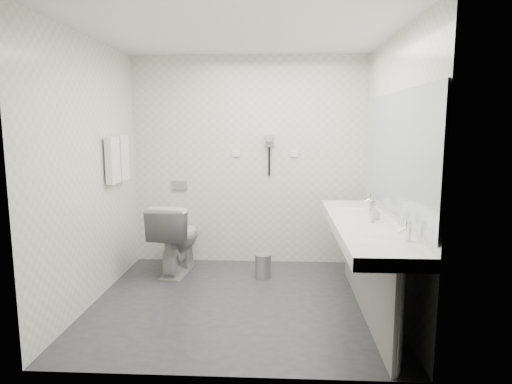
{
  "coord_description": "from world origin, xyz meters",
  "views": [
    {
      "loc": [
        0.37,
        -4.1,
        1.7
      ],
      "look_at": [
        0.15,
        0.15,
        1.05
      ],
      "focal_mm": 31.39,
      "sensor_mm": 36.0,
      "label": 1
    }
  ],
  "objects": [
    {
      "name": "dryer_cord",
      "position": [
        0.25,
        1.26,
        1.25
      ],
      "size": [
        0.02,
        0.02,
        0.35
      ],
      "primitive_type": "cylinder",
      "color": "black",
      "rests_on": "dryer_cradle"
    },
    {
      "name": "soap_bottle_c",
      "position": [
        1.18,
        -0.25,
        0.91
      ],
      "size": [
        0.06,
        0.06,
        0.13
      ],
      "primitive_type": "imported",
      "rotation": [
        0.0,
        0.0,
        0.18
      ],
      "color": "silver",
      "rests_on": "vanity_counter"
    },
    {
      "name": "wall_front",
      "position": [
        0.0,
        -1.3,
        1.25
      ],
      "size": [
        2.8,
        0.0,
        2.8
      ],
      "primitive_type": "plane",
      "rotation": [
        -1.57,
        0.0,
        0.0
      ],
      "color": "silver",
      "rests_on": "floor"
    },
    {
      "name": "towel_rail",
      "position": [
        -1.35,
        0.55,
        1.55
      ],
      "size": [
        0.02,
        0.62,
        0.02
      ],
      "primitive_type": "cylinder",
      "rotation": [
        1.57,
        0.0,
        0.0
      ],
      "color": "silver",
      "rests_on": "wall_left"
    },
    {
      "name": "ceiling",
      "position": [
        0.0,
        0.0,
        2.5
      ],
      "size": [
        2.8,
        2.8,
        0.0
      ],
      "primitive_type": "plane",
      "rotation": [
        3.14,
        0.0,
        0.0
      ],
      "color": "white",
      "rests_on": "wall_back"
    },
    {
      "name": "vanity_post_far",
      "position": [
        1.18,
        0.84,
        0.38
      ],
      "size": [
        0.06,
        0.06,
        0.75
      ],
      "primitive_type": "cylinder",
      "color": "silver",
      "rests_on": "floor"
    },
    {
      "name": "switch_plate_b",
      "position": [
        0.55,
        1.29,
        1.35
      ],
      "size": [
        0.09,
        0.02,
        0.09
      ],
      "primitive_type": "cube",
      "color": "white",
      "rests_on": "wall_back"
    },
    {
      "name": "faucet_near",
      "position": [
        1.32,
        -0.85,
        0.92
      ],
      "size": [
        0.04,
        0.04,
        0.15
      ],
      "primitive_type": "cylinder",
      "color": "silver",
      "rests_on": "vanity_counter"
    },
    {
      "name": "wall_right",
      "position": [
        1.4,
        0.0,
        1.25
      ],
      "size": [
        0.0,
        2.6,
        2.6
      ],
      "primitive_type": "plane",
      "rotation": [
        1.57,
        0.0,
        -1.57
      ],
      "color": "silver",
      "rests_on": "floor"
    },
    {
      "name": "mirror",
      "position": [
        1.39,
        -0.2,
        1.45
      ],
      "size": [
        0.02,
        2.2,
        1.05
      ],
      "primitive_type": "cube",
      "color": "#B2BCC6",
      "rests_on": "wall_right"
    },
    {
      "name": "switch_plate_a",
      "position": [
        -0.15,
        1.29,
        1.35
      ],
      "size": [
        0.09,
        0.02,
        0.09
      ],
      "primitive_type": "cube",
      "color": "white",
      "rests_on": "wall_back"
    },
    {
      "name": "glass_right",
      "position": [
        1.28,
        0.19,
        0.9
      ],
      "size": [
        0.07,
        0.07,
        0.11
      ],
      "primitive_type": "cylinder",
      "rotation": [
        0.0,
        0.0,
        -0.27
      ],
      "color": "silver",
      "rests_on": "vanity_counter"
    },
    {
      "name": "toilet",
      "position": [
        -0.8,
        0.84,
        0.41
      ],
      "size": [
        0.53,
        0.84,
        0.81
      ],
      "primitive_type": "imported",
      "rotation": [
        0.0,
        0.0,
        3.04
      ],
      "color": "white",
      "rests_on": "floor"
    },
    {
      "name": "vanity_counter",
      "position": [
        1.12,
        -0.2,
        0.8
      ],
      "size": [
        0.55,
        2.2,
        0.1
      ],
      "primitive_type": "cube",
      "color": "white",
      "rests_on": "floor"
    },
    {
      "name": "wall_back",
      "position": [
        0.0,
        1.3,
        1.25
      ],
      "size": [
        2.8,
        0.0,
        2.8
      ],
      "primitive_type": "plane",
      "rotation": [
        1.57,
        0.0,
        0.0
      ],
      "color": "silver",
      "rests_on": "floor"
    },
    {
      "name": "towel_near",
      "position": [
        -1.34,
        0.41,
        1.33
      ],
      "size": [
        0.07,
        0.24,
        0.48
      ],
      "primitive_type": "cube",
      "color": "white",
      "rests_on": "towel_rail"
    },
    {
      "name": "faucet_far",
      "position": [
        1.32,
        0.45,
        0.92
      ],
      "size": [
        0.04,
        0.04,
        0.15
      ],
      "primitive_type": "cylinder",
      "color": "silver",
      "rests_on": "vanity_counter"
    },
    {
      "name": "soap_bottle_a",
      "position": [
        1.23,
        -0.13,
        0.91
      ],
      "size": [
        0.07,
        0.07,
        0.12
      ],
      "primitive_type": "imported",
      "rotation": [
        0.0,
        0.0,
        0.54
      ],
      "color": "silver",
      "rests_on": "vanity_counter"
    },
    {
      "name": "basin_far",
      "position": [
        1.12,
        0.45,
        0.83
      ],
      "size": [
        0.4,
        0.31,
        0.05
      ],
      "primitive_type": "ellipsoid",
      "color": "white",
      "rests_on": "vanity_counter"
    },
    {
      "name": "floor",
      "position": [
        0.0,
        0.0,
        0.0
      ],
      "size": [
        2.8,
        2.8,
        0.0
      ],
      "primitive_type": "plane",
      "color": "#2D2D33",
      "rests_on": "ground"
    },
    {
      "name": "towel_far",
      "position": [
        -1.34,
        0.69,
        1.33
      ],
      "size": [
        0.07,
        0.24,
        0.48
      ],
      "primitive_type": "cube",
      "color": "white",
      "rests_on": "towel_rail"
    },
    {
      "name": "wall_left",
      "position": [
        -1.4,
        0.0,
        1.25
      ],
      "size": [
        0.0,
        2.6,
        2.6
      ],
      "primitive_type": "plane",
      "rotation": [
        1.57,
        0.0,
        1.57
      ],
      "color": "silver",
      "rests_on": "floor"
    },
    {
      "name": "bin_lid",
      "position": [
        0.2,
        0.69,
        0.26
      ],
      "size": [
        0.18,
        0.18,
        0.02
      ],
      "primitive_type": "cylinder",
      "color": "#B2B5BA",
      "rests_on": "pedal_bin"
    },
    {
      "name": "glass_left",
      "position": [
        1.26,
        0.1,
        0.9
      ],
      "size": [
        0.07,
        0.07,
        0.1
      ],
      "primitive_type": "cylinder",
      "rotation": [
        0.0,
        0.0,
        0.32
      ],
      "color": "silver",
      "rests_on": "vanity_counter"
    },
    {
      "name": "vanity_panel",
      "position": [
        1.15,
        -0.2,
        0.38
      ],
      "size": [
        0.03,
        2.15,
        0.75
      ],
      "primitive_type": "cube",
      "color": "gray",
      "rests_on": "floor"
    },
    {
      "name": "pedal_bin",
      "position": [
        0.2,
        0.69,
        0.13
      ],
      "size": [
        0.23,
        0.23,
        0.25
      ],
      "primitive_type": "cylinder",
      "rotation": [
        0.0,
        0.0,
        0.34
      ],
      "color": "#B2B5BA",
      "rests_on": "floor"
    },
    {
      "name": "dryer_barrel",
      "position": [
        0.25,
        1.2,
        1.53
      ],
      "size": [
        0.08,
        0.14,
        0.08
      ],
      "primitive_type": "cylinder",
      "rotation": [
        1.57,
        0.0,
        0.0
      ],
      "color": "#96959A",
      "rests_on": "dryer_cradle"
    },
    {
      "name": "flush_plate",
      "position": [
        -0.85,
        1.29,
        0.95
      ],
      "size": [
        0.18,
        0.02,
        0.12
      ],
      "primitive_type": "cube",
      "color": "#B2B5BA",
      "rests_on": "wall_back"
    },
    {
      "name": "basin_near",
      "position": [
        1.12,
        -0.85,
        0.83
      ],
      "size": [
        0.4,
        0.31,
        0.05
      ],
      "primitive_type": "ellipsoid",
      "color": "white",
      "rests_on": "vanity_counter"
    },
    {
      "name": "vanity_post_near",
      "position": [
        1.18,
        -1.24,
        0.38
      ],
      "size": [
        0.06,
        0.06,
        0.75
      ],
      "primitive_type": "cylinder",
      "color": "silver",
      "rests_on": "floor"
    },
    {
      "name": "dryer_cradle",
      "position": [
        0.25,
        1.27,
        1.5
      ],
      "size": [
        0.1,
        0.04,
        0.14
      ],
      "primitive_type": "cube",
      "color": "#96959A",
      "rests_on": "wall_back"
    }
  ]
}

